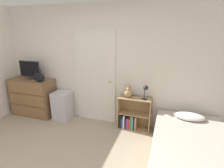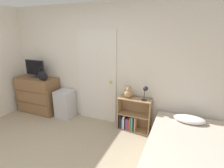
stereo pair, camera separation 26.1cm
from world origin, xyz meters
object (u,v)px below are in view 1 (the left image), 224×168
desk_lamp (146,89)px  storage_bin (63,105)px  tv (30,70)px  bookshelf (132,117)px  dresser (33,97)px  bed (191,154)px  teddy_bear (128,92)px  handbag (39,77)px

desk_lamp → storage_bin: bearing=-179.3°
tv → storage_bin: size_ratio=0.87×
tv → bookshelf: (2.46, 0.07, -0.86)m
tv → dresser: bearing=-57.0°
bed → bookshelf: bearing=141.8°
storage_bin → bookshelf: bookshelf is taller
teddy_bear → bookshelf: bearing=2.7°
handbag → storage_bin: 0.83m
teddy_bear → desk_lamp: 0.37m
handbag → bed: (3.15, -0.61, -0.78)m
handbag → bed: bearing=-10.9°
tv → bed: size_ratio=0.29×
handbag → desk_lamp: handbag is taller
desk_lamp → dresser: bearing=-178.8°
dresser → bookshelf: (2.44, 0.10, -0.19)m
tv → handbag: 0.43m
tv → desk_lamp: 2.72m
dresser → bookshelf: dresser is taller
handbag → storage_bin: size_ratio=0.49×
bookshelf → teddy_bear: bearing=-177.3°
desk_lamp → teddy_bear: bearing=173.7°
storage_bin → bookshelf: size_ratio=0.94×
dresser → storage_bin: size_ratio=1.63×
handbag → bookshelf: (2.07, 0.24, -0.75)m
handbag → teddy_bear: 2.00m
dresser → handbag: bearing=-20.7°
tv → bed: (3.53, -0.78, -0.89)m
storage_bin → teddy_bear: teddy_bear is taller
desk_lamp → tv: bearing=-179.5°
dresser → desk_lamp: size_ratio=3.54×
bed → desk_lamp: bearing=135.7°
bookshelf → teddy_bear: size_ratio=2.69×
tv → handbag: size_ratio=1.78×
bookshelf → desk_lamp: 0.70m
dresser → tv: (-0.02, 0.03, 0.67)m
handbag → teddy_bear: size_ratio=1.24×
handbag → teddy_bear: (1.98, 0.23, -0.21)m
dresser → bookshelf: 2.45m
dresser → handbag: (0.37, -0.14, 0.56)m
bed → dresser: bearing=168.0°
tv → handbag: tv is taller
dresser → bed: size_ratio=0.54×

